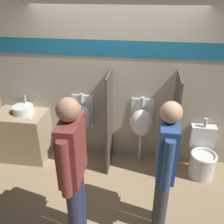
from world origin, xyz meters
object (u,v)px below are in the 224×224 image
Objects in this scene: urinal_far at (141,123)px; person_with_lanyard at (165,165)px; cell_phone at (31,118)px; sink_basin at (23,109)px; urinal_near_counter at (81,118)px; person_in_vest at (73,167)px; toilet at (202,157)px.

person_with_lanyard is (0.30, -1.25, 0.19)m from urinal_far.
person_with_lanyard is at bearing -76.40° from urinal_far.
sink_basin is at bearing 139.41° from cell_phone.
person_in_vest is at bearing -78.15° from urinal_near_counter.
cell_phone is at bearing -162.10° from urinal_near_counter.
sink_basin is at bearing -177.79° from urinal_far.
person_in_vest reaches higher than urinal_far.
urinal_near_counter is at bearing 175.60° from toilet.
person_with_lanyard reaches higher than urinal_near_counter.
urinal_near_counter is 1.81m from person_with_lanyard.
urinal_far is (0.99, 0.00, 0.00)m from urinal_near_counter.
urinal_near_counter is at bearing 4.49° from sink_basin.
urinal_far is at bearing 0.00° from urinal_near_counter.
urinal_far is 1.10m from toilet.
toilet is at bearing -4.40° from urinal_near_counter.
person_in_vest is at bearing -48.09° from sink_basin.
sink_basin is 3.01m from toilet.
toilet is at bearing -31.57° from person_with_lanyard.
urinal_far is at bearing 171.24° from toilet.
person_in_vest is at bearing -114.40° from urinal_far.
urinal_near_counter is at bearing 46.83° from person_with_lanyard.
cell_phone is 1.78m from urinal_far.
toilet is (2.75, 0.09, -0.54)m from cell_phone.
urinal_far is 1.30× the size of toilet.
toilet reaches higher than cell_phone.
cell_phone is 0.08× the size of person_with_lanyard.
urinal_far is at bearing 7.98° from cell_phone.
urinal_far is 0.68× the size of person_with_lanyard.
urinal_far is 1.30m from person_with_lanyard.
person_in_vest is 1.01m from person_with_lanyard.
cell_phone is at bearing -178.06° from toilet.
toilet is at bearing -8.76° from urinal_far.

